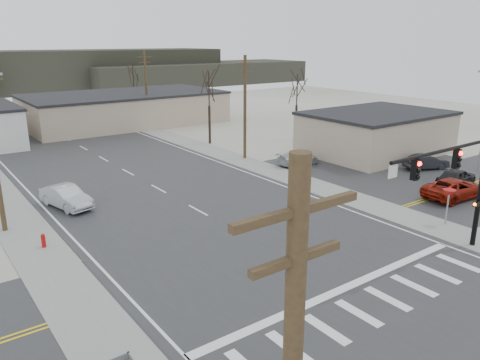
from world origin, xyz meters
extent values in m
plane|color=silver|center=(0.00, 0.00, 0.00)|extent=(140.00, 140.00, 0.00)
cube|color=#2A2A2D|center=(0.00, 15.00, 0.02)|extent=(18.00, 110.00, 0.05)
cube|color=#2A2A2D|center=(0.00, 0.00, 0.02)|extent=(90.00, 10.00, 0.04)
cube|color=#2A2A2D|center=(20.00, 6.00, 0.02)|extent=(18.00, 20.00, 0.03)
cube|color=gray|center=(10.60, 20.00, 0.03)|extent=(3.00, 90.00, 0.06)
cylinder|color=black|center=(5.60, -6.20, 6.20)|extent=(8.40, 0.18, 0.18)
cube|color=black|center=(6.80, -6.20, 5.60)|extent=(0.32, 0.30, 1.00)
cube|color=black|center=(3.30, -6.20, 5.60)|extent=(0.32, 0.30, 1.00)
sphere|color=#FF0C05|center=(6.80, -6.37, 5.92)|extent=(0.22, 0.22, 0.22)
sphere|color=#FF0C05|center=(3.30, -6.37, 5.92)|extent=(0.22, 0.22, 0.22)
cube|color=silver|center=(1.60, -6.20, 5.80)|extent=(0.60, 0.04, 0.60)
cube|color=black|center=(9.55, -6.20, 2.60)|extent=(0.30, 0.25, 0.30)
sphere|color=#FF5905|center=(9.40, -6.20, 2.60)|extent=(0.18, 0.18, 0.18)
cylinder|color=#A50C0C|center=(-10.20, 8.00, 0.35)|extent=(0.24, 0.24, 0.70)
sphere|color=#A50C0C|center=(-10.20, 8.00, 0.75)|extent=(0.24, 0.24, 0.24)
cylinder|color=gray|center=(11.50, -3.50, 1.05)|extent=(0.10, 0.10, 2.10)
cone|color=#A50C0C|center=(11.50, -3.50, 2.15)|extent=(0.80, 0.80, 0.40)
cube|color=tan|center=(10.00, 44.00, 2.00)|extent=(26.00, 14.00, 4.00)
cube|color=black|center=(10.00, 44.00, 4.15)|extent=(26.30, 14.30, 0.30)
cube|color=tan|center=(24.00, 12.00, 2.00)|extent=(14.00, 10.00, 4.00)
cube|color=black|center=(24.00, 12.00, 4.15)|extent=(14.30, 10.30, 0.30)
cube|color=#4C3B23|center=(-11.50, -14.00, 9.20)|extent=(2.20, 0.12, 0.12)
cube|color=#4C3B23|center=(-11.50, -14.00, 8.50)|extent=(1.60, 0.12, 0.12)
cylinder|color=#4C3B23|center=(11.50, 18.00, 5.00)|extent=(0.30, 0.30, 10.00)
cube|color=#4C3B23|center=(11.50, 18.00, 9.20)|extent=(2.20, 0.12, 0.12)
cube|color=#4C3B23|center=(11.50, 18.00, 8.50)|extent=(1.60, 0.12, 0.12)
cylinder|color=#4C3B23|center=(11.50, 40.00, 5.00)|extent=(0.30, 0.30, 10.00)
cube|color=#4C3B23|center=(11.50, 40.00, 9.20)|extent=(2.20, 0.12, 0.12)
cube|color=#4C3B23|center=(11.50, 40.00, 8.50)|extent=(1.60, 0.12, 0.12)
cylinder|color=#2D201B|center=(12.50, 26.00, 2.12)|extent=(0.28, 0.28, 4.25)
cylinder|color=#2D201B|center=(12.50, 26.00, 5.95)|extent=(0.14, 0.14, 4.25)
cylinder|color=#2D201B|center=(15.00, 52.00, 2.00)|extent=(0.28, 0.28, 4.00)
cylinder|color=#2D201B|center=(15.00, 52.00, 5.60)|extent=(0.14, 0.14, 4.00)
cylinder|color=#2D201B|center=(22.00, 22.00, 2.00)|extent=(0.28, 0.28, 4.00)
cylinder|color=#2D201B|center=(22.00, 22.00, 5.60)|extent=(0.14, 0.14, 4.00)
cube|color=#333026|center=(15.00, 96.00, 4.50)|extent=(80.00, 18.00, 9.00)
cube|color=#333026|center=(50.00, 90.00, 2.75)|extent=(60.00, 18.00, 5.50)
imported|color=#989CA2|center=(-7.13, 14.00, 0.81)|extent=(2.70, 4.90, 1.53)
imported|color=black|center=(2.77, 49.34, 0.80)|extent=(3.29, 5.55, 1.51)
imported|color=black|center=(-0.84, 60.50, 0.77)|extent=(1.92, 4.31, 1.44)
imported|color=maroon|center=(16.82, -1.00, 0.78)|extent=(5.58, 2.94, 1.50)
imported|color=black|center=(19.62, 0.53, 0.79)|extent=(4.63, 2.32, 1.51)
imported|color=black|center=(22.42, 5.00, 0.70)|extent=(4.29, 2.87, 1.34)
imported|color=#A6ADB1|center=(14.02, 12.99, 0.65)|extent=(4.33, 1.99, 1.23)
camera|label=1|loc=(-15.56, -18.24, 11.38)|focal=35.00mm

